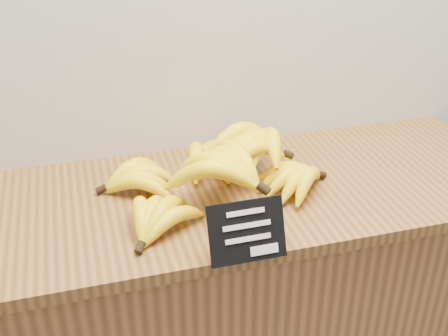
# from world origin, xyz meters

# --- Properties ---
(counter) EXTENTS (1.54, 0.50, 0.90)m
(counter) POSITION_xyz_m (0.03, 2.75, 0.45)
(counter) COLOR #955B30
(counter) RESTS_ON ground
(counter_top) EXTENTS (1.54, 0.54, 0.03)m
(counter_top) POSITION_xyz_m (0.03, 2.75, 0.92)
(counter_top) COLOR brown
(counter_top) RESTS_ON counter
(chalkboard_sign) EXTENTS (0.16, 0.05, 0.12)m
(chalkboard_sign) POSITION_xyz_m (0.02, 2.49, 0.99)
(chalkboard_sign) COLOR black
(chalkboard_sign) RESTS_ON counter_top
(banana_pile) EXTENTS (0.57, 0.41, 0.13)m
(banana_pile) POSITION_xyz_m (0.04, 2.75, 0.99)
(banana_pile) COLOR yellow
(banana_pile) RESTS_ON counter_top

